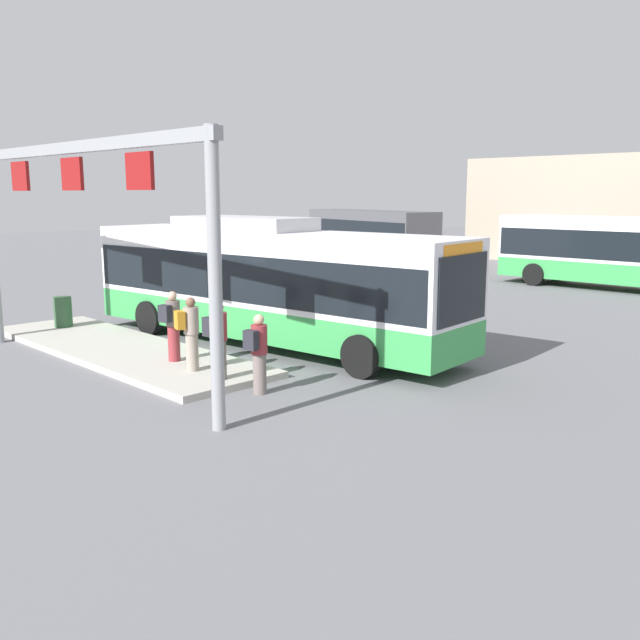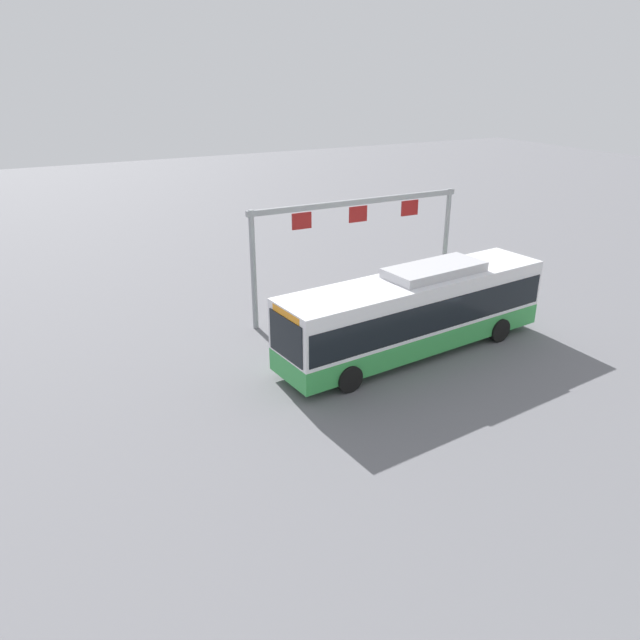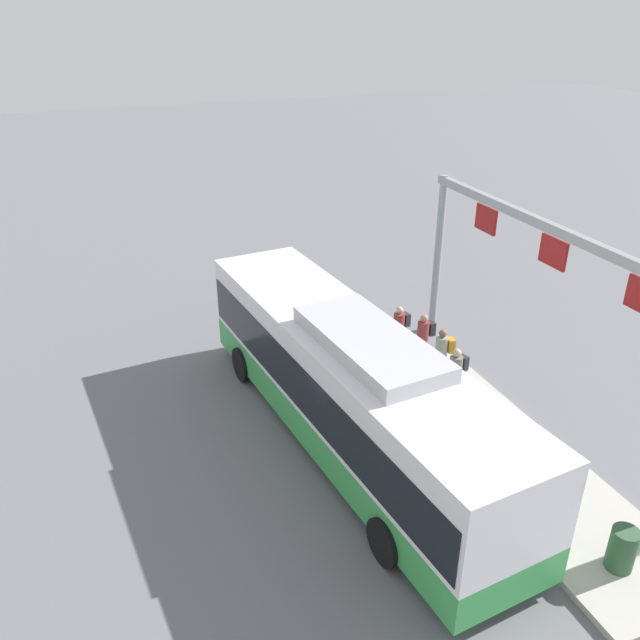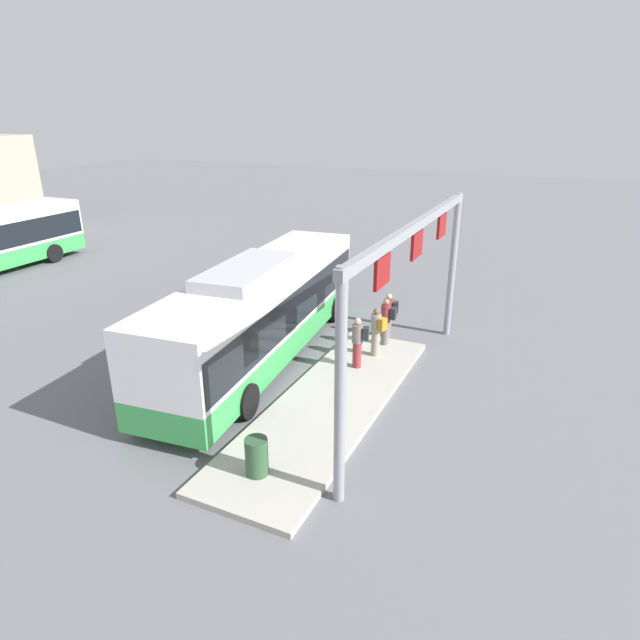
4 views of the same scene
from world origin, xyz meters
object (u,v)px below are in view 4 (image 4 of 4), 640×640
Objects in this scene: person_waiting_near at (377,331)px; person_waiting_far at (358,341)px; person_boarding at (386,320)px; person_waiting_mid at (389,314)px; bus_main at (262,307)px; trash_bin at (257,456)px.

person_waiting_far is at bearing 94.47° from person_waiting_near.
person_waiting_mid is (1.03, 0.24, -0.16)m from person_boarding.
person_boarding is at bearing -60.52° from bus_main.
person_boarding is 1.00× the size of person_waiting_mid.
bus_main reaches higher than person_waiting_far.
bus_main is 3.86m from person_waiting_near.
person_boarding and person_waiting_near have the same top height.
trash_bin is at bearing 78.98° from person_waiting_mid.
trash_bin is at bearing 75.53° from person_waiting_far.
person_boarding is (2.48, -3.48, -0.76)m from bus_main.
bus_main is 7.12× the size of person_waiting_mid.
person_waiting_near is at bearing 87.17° from person_boarding.
bus_main is at bearing 38.95° from person_waiting_near.
person_waiting_mid is at bearing -0.22° from trash_bin.
person_waiting_near is 1.09m from person_waiting_far.
trash_bin is (-9.15, 0.04, -0.28)m from person_waiting_mid.
person_waiting_far reaches higher than trash_bin.
person_boarding is at bearing -1.96° from trash_bin.
person_waiting_mid is at bearing -80.16° from person_boarding.
person_waiting_near is 7.10m from trash_bin.
person_waiting_far is (-2.10, 0.22, 0.00)m from person_boarding.
person_waiting_near and person_waiting_far have the same top height.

